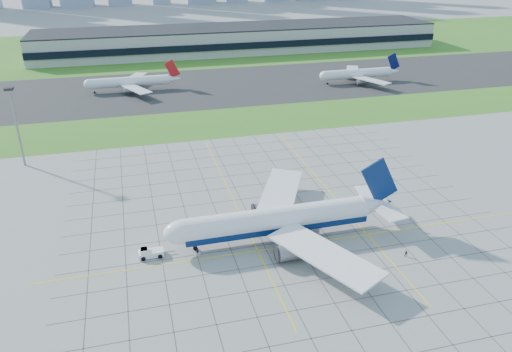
# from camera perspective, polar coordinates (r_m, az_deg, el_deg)

# --- Properties ---
(ground) EXTENTS (1400.00, 1400.00, 0.00)m
(ground) POSITION_cam_1_polar(r_m,az_deg,el_deg) (121.86, 4.55, -7.34)
(ground) COLOR #959690
(ground) RESTS_ON ground
(grass_median) EXTENTS (700.00, 35.00, 0.04)m
(grass_median) POSITION_cam_1_polar(r_m,az_deg,el_deg) (200.81, -3.86, 6.14)
(grass_median) COLOR #357320
(grass_median) RESTS_ON ground
(asphalt_taxiway) EXTENTS (700.00, 75.00, 0.04)m
(asphalt_taxiway) POSITION_cam_1_polar(r_m,az_deg,el_deg) (252.72, -6.35, 10.05)
(asphalt_taxiway) COLOR #383838
(asphalt_taxiway) RESTS_ON ground
(grass_far) EXTENTS (700.00, 145.00, 0.04)m
(grass_far) POSITION_cam_1_polar(r_m,az_deg,el_deg) (359.32, -9.20, 14.40)
(grass_far) COLOR #357320
(grass_far) RESTS_ON ground
(apron_markings) EXTENTS (120.00, 130.00, 0.03)m
(apron_markings) POSITION_cam_1_polar(r_m,az_deg,el_deg) (130.93, 3.15, -4.79)
(apron_markings) COLOR #474744
(apron_markings) RESTS_ON ground
(terminal) EXTENTS (260.00, 43.00, 15.80)m
(terminal) POSITION_cam_1_polar(r_m,az_deg,el_deg) (339.92, -1.85, 15.44)
(terminal) COLOR #B7B7B2
(terminal) RESTS_ON ground
(light_mast) EXTENTS (2.50, 2.50, 25.60)m
(light_mast) POSITION_cam_1_polar(r_m,az_deg,el_deg) (172.35, -25.84, 6.06)
(light_mast) COLOR gray
(light_mast) RESTS_ON ground
(airliner) EXTENTS (58.53, 59.36, 18.43)m
(airliner) POSITION_cam_1_polar(r_m,az_deg,el_deg) (119.86, 2.60, -5.05)
(airliner) COLOR white
(airliner) RESTS_ON ground
(pushback_tug) EXTENTS (8.29, 2.94, 2.31)m
(pushback_tug) POSITION_cam_1_polar(r_m,az_deg,el_deg) (117.72, -12.04, -8.58)
(pushback_tug) COLOR white
(pushback_tug) RESTS_ON ground
(crew_near) EXTENTS (0.80, 0.75, 1.83)m
(crew_near) POSITION_cam_1_polar(r_m,az_deg,el_deg) (116.80, -6.68, -8.49)
(crew_near) COLOR black
(crew_near) RESTS_ON ground
(crew_far) EXTENTS (0.95, 0.86, 1.59)m
(crew_far) POSITION_cam_1_polar(r_m,az_deg,el_deg) (120.27, 16.79, -8.51)
(crew_far) COLOR black
(crew_far) RESTS_ON ground
(distant_jet_1) EXTENTS (43.23, 42.66, 14.08)m
(distant_jet_1) POSITION_cam_1_polar(r_m,az_deg,el_deg) (251.16, -14.13, 10.41)
(distant_jet_1) COLOR white
(distant_jet_1) RESTS_ON ground
(distant_jet_2) EXTENTS (41.65, 42.66, 14.08)m
(distant_jet_2) POSITION_cam_1_polar(r_m,az_deg,el_deg) (264.72, 11.59, 11.39)
(distant_jet_2) COLOR white
(distant_jet_2) RESTS_ON ground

